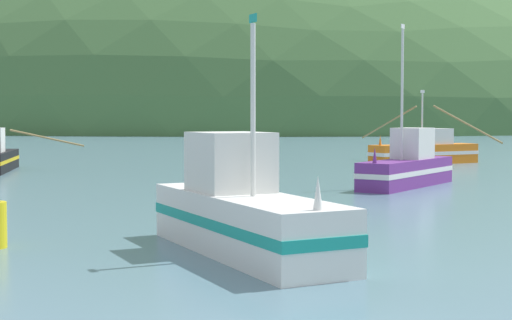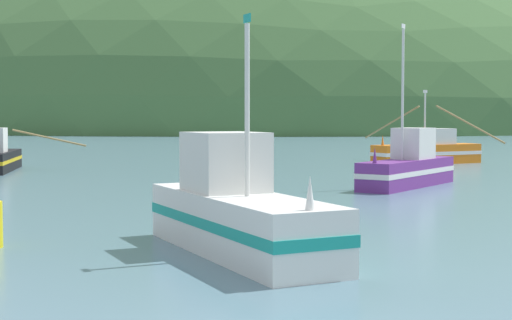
# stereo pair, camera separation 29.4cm
# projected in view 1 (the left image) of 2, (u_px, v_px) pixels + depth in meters

# --- Properties ---
(hill_far_right) EXTENTS (208.81, 167.05, 99.82)m
(hill_far_right) POSITION_uv_depth(u_px,v_px,m) (241.00, 129.00, 207.77)
(hill_far_right) COLOR #47703D
(hill_far_right) RESTS_ON ground
(fishing_boat_purple) EXTENTS (5.08, 7.73, 7.61)m
(fishing_boat_purple) POSITION_uv_depth(u_px,v_px,m) (408.00, 167.00, 36.43)
(fishing_boat_purple) COLOR #6B2D84
(fishing_boat_purple) RESTS_ON ground
(fishing_boat_orange) EXTENTS (8.47, 11.67, 5.17)m
(fishing_boat_orange) POSITION_uv_depth(u_px,v_px,m) (426.00, 152.00, 53.77)
(fishing_boat_orange) COLOR orange
(fishing_boat_orange) RESTS_ON ground
(fishing_boat_white) EXTENTS (5.78, 7.43, 5.74)m
(fishing_boat_white) POSITION_uv_depth(u_px,v_px,m) (243.00, 213.00, 18.67)
(fishing_boat_white) COLOR white
(fishing_boat_white) RESTS_ON ground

